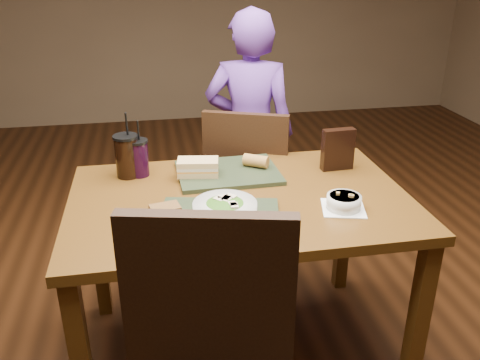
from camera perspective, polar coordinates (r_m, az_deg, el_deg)
name	(u,v)px	position (r m, az deg, el deg)	size (l,w,h in m)	color
ground	(240,348)	(2.38, 0.00, -18.35)	(6.00, 6.00, 0.00)	#381C0B
dining_table	(240,217)	(1.99, 0.00, -4.21)	(1.30, 0.85, 0.75)	#553411
chair_far	(241,187)	(2.58, 0.15, -0.76)	(0.52, 0.54, 0.94)	black
diner	(250,134)	(2.85, 1.10, 5.21)	(0.50, 0.33, 1.36)	#673797
tray_near	(219,220)	(1.77, -2.40, -4.52)	(0.42, 0.32, 0.02)	#252E1C
tray_far	(228,173)	(2.14, -1.35, 0.84)	(0.42, 0.32, 0.02)	#252E1C
salad_bowl	(225,210)	(1.73, -1.70, -3.38)	(0.22, 0.22, 0.07)	silver
soup_bowl	(344,202)	(1.89, 11.58, -2.41)	(0.19, 0.19, 0.06)	white
sandwich_near	(165,212)	(1.77, -8.38, -3.59)	(0.11, 0.09, 0.05)	#593819
sandwich_far	(198,167)	(2.10, -4.74, 1.45)	(0.18, 0.12, 0.07)	tan
baguette_near	(259,227)	(1.65, 2.11, -5.35)	(0.05, 0.05, 0.10)	#AD7533
baguette_far	(256,161)	(2.17, 1.80, 2.15)	(0.05, 0.05, 0.11)	#AD7533
cup_cola	(127,156)	(2.15, -12.58, 2.68)	(0.10, 0.10, 0.28)	black
cup_berry	(138,158)	(2.15, -11.35, 2.48)	(0.09, 0.09, 0.24)	black
chip_bag	(338,149)	(2.21, 10.92, 3.39)	(0.14, 0.04, 0.18)	black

